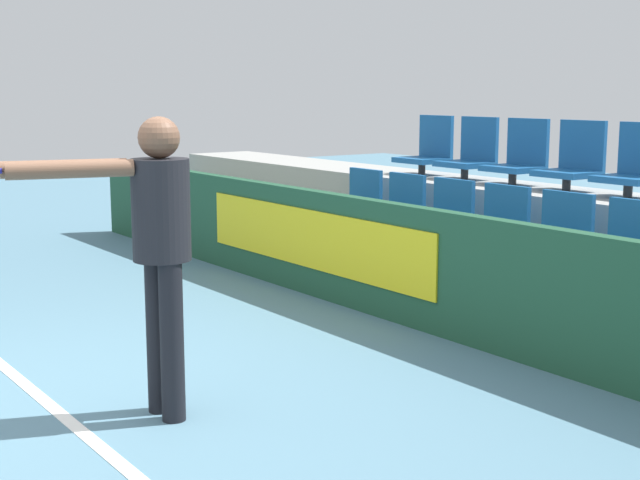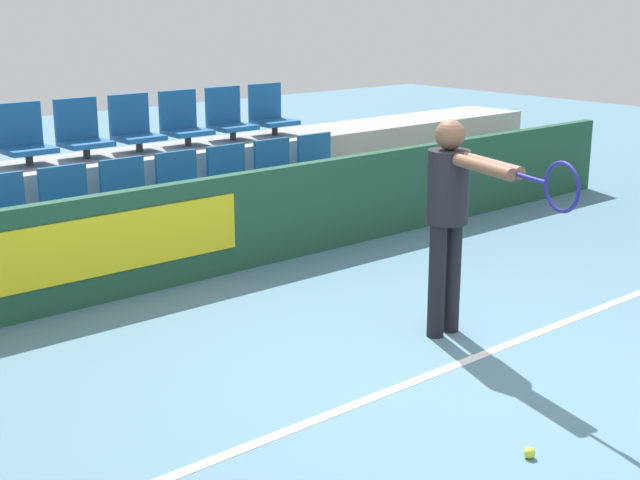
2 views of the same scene
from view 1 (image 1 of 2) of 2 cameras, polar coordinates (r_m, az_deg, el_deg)
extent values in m
plane|color=slate|center=(5.26, -18.15, -10.79)|extent=(30.00, 30.00, 0.00)
cube|color=white|center=(5.31, -16.44, -10.48)|extent=(5.00, 0.08, 0.01)
cube|color=#1E4C33|center=(6.64, 7.37, -2.02)|extent=(11.87, 0.12, 0.93)
cube|color=yellow|center=(7.75, -0.71, 0.08)|extent=(3.24, 0.02, 0.51)
cube|color=#9E9E99|center=(7.04, 10.45, -3.27)|extent=(11.47, 0.88, 0.48)
cube|color=#9E9E99|center=(7.65, 15.11, -0.58)|extent=(11.47, 0.88, 0.96)
cylinder|color=#333333|center=(8.31, 1.94, 0.95)|extent=(0.07, 0.07, 0.12)
cube|color=#195693|center=(8.29, 1.94, 1.53)|extent=(0.45, 0.40, 0.05)
cube|color=#195693|center=(8.38, 2.94, 3.18)|extent=(0.45, 0.04, 0.41)
cylinder|color=#333333|center=(7.86, 4.56, 0.43)|extent=(0.07, 0.07, 0.12)
cube|color=#195693|center=(7.84, 4.57, 1.04)|extent=(0.45, 0.40, 0.05)
cube|color=#195693|center=(7.93, 5.60, 2.79)|extent=(0.45, 0.04, 0.41)
cylinder|color=#333333|center=(7.42, 7.49, -0.16)|extent=(0.07, 0.07, 0.12)
cube|color=#195693|center=(7.41, 7.50, 0.48)|extent=(0.45, 0.40, 0.05)
cube|color=#195693|center=(7.50, 8.56, 2.34)|extent=(0.45, 0.04, 0.41)
cylinder|color=#333333|center=(7.01, 10.77, -0.82)|extent=(0.07, 0.07, 0.12)
cube|color=#195693|center=(7.00, 10.79, -0.14)|extent=(0.45, 0.40, 0.05)
cube|color=#195693|center=(7.10, 11.86, 1.83)|extent=(0.45, 0.04, 0.41)
cylinder|color=#333333|center=(6.63, 14.45, -1.55)|extent=(0.07, 0.07, 0.12)
cube|color=#195693|center=(6.62, 14.48, -0.83)|extent=(0.45, 0.40, 0.05)
cube|color=#195693|center=(6.72, 15.55, 1.26)|extent=(0.45, 0.04, 0.41)
cylinder|color=#333333|center=(6.28, 18.55, -2.37)|extent=(0.07, 0.07, 0.12)
cube|color=#195693|center=(6.26, 18.60, -1.61)|extent=(0.45, 0.40, 0.05)
cube|color=#195693|center=(6.37, 19.66, 0.61)|extent=(0.45, 0.04, 0.41)
cylinder|color=#333333|center=(8.81, 6.53, 4.55)|extent=(0.07, 0.07, 0.12)
cube|color=#195693|center=(8.81, 6.54, 5.10)|extent=(0.45, 0.40, 0.05)
cube|color=#195693|center=(8.92, 7.45, 6.61)|extent=(0.45, 0.04, 0.41)
cylinder|color=#333333|center=(8.39, 9.23, 4.24)|extent=(0.07, 0.07, 0.12)
cube|color=#195693|center=(8.38, 9.25, 4.82)|extent=(0.45, 0.40, 0.05)
cube|color=#195693|center=(8.50, 10.17, 6.40)|extent=(0.45, 0.04, 0.41)
cylinder|color=#333333|center=(7.99, 12.21, 3.88)|extent=(0.07, 0.07, 0.12)
cube|color=#195693|center=(7.98, 12.23, 4.49)|extent=(0.45, 0.40, 0.05)
cube|color=#195693|center=(8.10, 13.16, 6.15)|extent=(0.45, 0.04, 0.41)
cylinder|color=#333333|center=(7.61, 15.50, 3.48)|extent=(0.07, 0.07, 0.12)
cube|color=#195693|center=(7.60, 15.52, 4.11)|extent=(0.45, 0.40, 0.05)
cube|color=#195693|center=(7.73, 16.45, 5.86)|extent=(0.45, 0.04, 0.41)
cylinder|color=#333333|center=(7.26, 19.10, 3.02)|extent=(0.07, 0.07, 0.12)
cube|color=#195693|center=(7.25, 19.14, 3.68)|extent=(0.45, 0.40, 0.05)
cylinder|color=black|center=(5.06, -10.33, -6.02)|extent=(0.13, 0.13, 0.88)
cylinder|color=black|center=(4.91, -9.45, -6.48)|extent=(0.13, 0.13, 0.88)
cylinder|color=black|center=(4.84, -10.14, 1.91)|extent=(0.32, 0.32, 0.55)
sphere|color=brown|center=(4.81, -10.28, 6.47)|extent=(0.22, 0.22, 0.22)
cylinder|color=brown|center=(4.80, -16.04, 4.43)|extent=(0.25, 0.63, 0.09)
cylinder|color=brown|center=(4.72, -15.68, 4.36)|extent=(0.25, 0.63, 0.09)
camera|label=2|loc=(9.52, -50.07, 10.56)|focal=50.00mm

